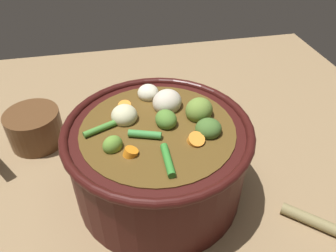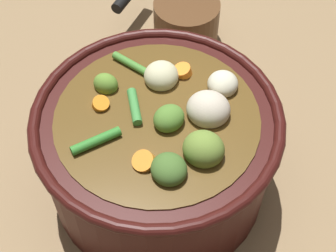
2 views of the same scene
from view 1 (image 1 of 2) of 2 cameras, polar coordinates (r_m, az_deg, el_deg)
name	(u,v)px [view 1 (image 1 of 2)]	position (r m, az deg, el deg)	size (l,w,h in m)	color
ground_plane	(159,188)	(0.57, -1.55, -10.80)	(1.10, 1.10, 0.00)	#8C704C
cooking_pot	(159,157)	(0.51, -1.66, -5.49)	(0.28, 0.28, 0.16)	#38110F
small_saucepan	(33,128)	(0.68, -22.49, -0.38)	(0.15, 0.16, 0.07)	brown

